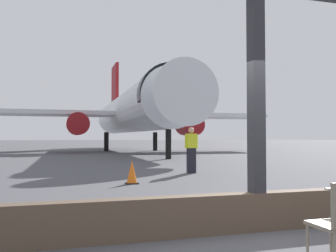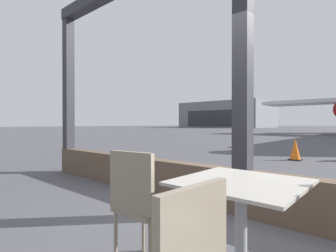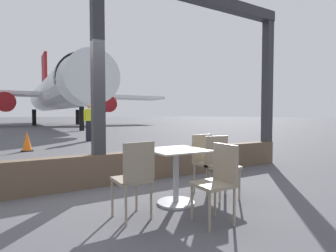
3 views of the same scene
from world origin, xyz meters
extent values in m
plane|color=#4C4C51|center=(0.00, 40.00, 0.00)|extent=(220.00, 220.00, 0.00)
cube|color=brown|center=(0.00, 0.00, 0.28)|extent=(8.91, 0.24, 0.56)
cube|color=#2D2D33|center=(0.00, 0.00, 1.80)|extent=(0.20, 0.20, 3.59)
cube|color=#2D2D33|center=(4.36, 0.00, 1.80)|extent=(0.20, 0.20, 3.59)
cube|color=#ADA89E|center=(0.66, -1.46, 0.75)|extent=(0.76, 0.76, 0.02)
cylinder|color=#9EA0A5|center=(0.66, -1.46, 0.37)|extent=(0.08, 0.08, 0.74)
cylinder|color=#9EA0A5|center=(0.66, -1.46, 0.01)|extent=(0.52, 0.52, 0.03)
cube|color=gray|center=(-0.07, -1.62, 0.46)|extent=(0.40, 0.40, 0.04)
cube|color=gray|center=(-0.05, -1.79, 0.71)|extent=(0.40, 0.09, 0.45)
cylinder|color=gray|center=(-0.26, -1.47, 0.23)|extent=(0.03, 0.03, 0.46)
cylinder|color=gray|center=(0.08, -1.43, 0.23)|extent=(0.03, 0.03, 0.46)
cylinder|color=gray|center=(-0.22, -1.81, 0.23)|extent=(0.03, 0.03, 0.46)
cylinder|color=gray|center=(0.12, -1.76, 0.23)|extent=(0.03, 0.03, 0.46)
cube|color=gray|center=(1.39, -1.62, 0.47)|extent=(0.40, 0.40, 0.04)
cube|color=gray|center=(1.42, -1.44, 0.70)|extent=(0.40, 0.09, 0.43)
cylinder|color=gray|center=(1.54, -1.81, 0.23)|extent=(0.03, 0.03, 0.47)
cylinder|color=gray|center=(1.20, -1.76, 0.23)|extent=(0.03, 0.03, 0.47)
cylinder|color=gray|center=(1.58, -1.47, 0.23)|extent=(0.03, 0.03, 0.47)
cylinder|color=gray|center=(1.25, -1.42, 0.23)|extent=(0.03, 0.03, 0.47)
cube|color=gray|center=(0.66, -2.24, 0.45)|extent=(0.40, 0.40, 0.04)
cube|color=gray|center=(0.84, -2.25, 0.69)|extent=(0.06, 0.40, 0.44)
cylinder|color=gray|center=(0.48, -2.41, 0.22)|extent=(0.03, 0.03, 0.45)
cylinder|color=gray|center=(0.50, -2.07, 0.22)|extent=(0.03, 0.03, 0.45)
cylinder|color=gray|center=(0.82, -2.42, 0.22)|extent=(0.03, 0.03, 0.45)
cylinder|color=gray|center=(0.84, -2.08, 0.22)|extent=(0.03, 0.03, 0.45)
cube|color=gray|center=(1.39, -1.31, 0.47)|extent=(0.40, 0.40, 0.04)
cube|color=gray|center=(1.38, -1.13, 0.71)|extent=(0.40, 0.07, 0.43)
cylinder|color=gray|center=(1.57, -1.47, 0.24)|extent=(0.03, 0.03, 0.47)
cylinder|color=gray|center=(1.24, -1.49, 0.24)|extent=(0.03, 0.03, 0.47)
cylinder|color=gray|center=(1.55, -1.13, 0.24)|extent=(0.03, 0.03, 0.47)
cylinder|color=gray|center=(1.21, -1.16, 0.24)|extent=(0.03, 0.03, 0.47)
cylinder|color=silver|center=(3.41, 29.20, 3.78)|extent=(3.89, 27.40, 3.89)
cone|color=silver|center=(3.41, 14.20, 3.78)|extent=(3.70, 2.60, 3.70)
cylinder|color=black|center=(3.41, 16.10, 3.93)|extent=(3.97, 0.90, 3.97)
cube|color=silver|center=(10.47, 28.34, 3.48)|extent=(12.17, 4.20, 0.36)
cylinder|color=maroon|center=(-1.73, 26.94, 2.48)|extent=(1.90, 3.20, 1.90)
cylinder|color=maroon|center=(8.56, 26.94, 2.48)|extent=(1.90, 3.20, 1.90)
cube|color=maroon|center=(3.41, 41.40, 8.12)|extent=(0.36, 4.40, 5.20)
cylinder|color=black|center=(3.41, 16.40, 0.92)|extent=(0.36, 0.36, 1.83)
cylinder|color=black|center=(1.01, 29.34, 0.92)|extent=(0.44, 0.44, 1.83)
cylinder|color=black|center=(5.81, 29.34, 0.92)|extent=(0.44, 0.44, 1.83)
cube|color=black|center=(1.88, 8.02, 0.47)|extent=(0.32, 0.20, 0.95)
cube|color=yellow|center=(1.88, 8.02, 1.23)|extent=(0.40, 0.22, 0.55)
sphere|color=tan|center=(1.88, 8.02, 1.63)|extent=(0.22, 0.22, 0.22)
cylinder|color=yellow|center=(2.12, 8.07, 1.20)|extent=(0.09, 0.09, 0.52)
cylinder|color=yellow|center=(1.65, 7.97, 1.20)|extent=(0.09, 0.09, 0.52)
cone|color=orange|center=(-0.84, 5.63, 0.34)|extent=(0.32, 0.32, 0.68)
cube|color=black|center=(-0.84, 5.63, 0.01)|extent=(0.36, 0.36, 0.03)
camera|label=1|loc=(-2.72, -4.67, 1.38)|focal=37.78mm
camera|label=2|loc=(1.40, -3.04, 1.14)|focal=27.44mm
camera|label=3|loc=(-1.30, -4.55, 1.25)|focal=28.33mm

